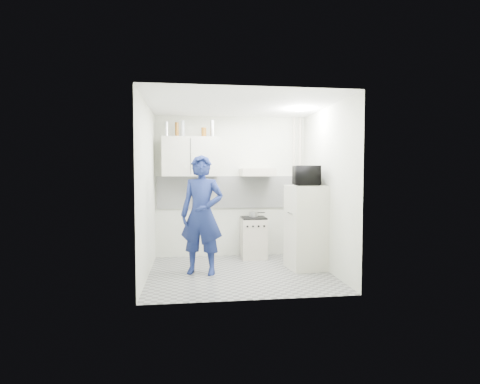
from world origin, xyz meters
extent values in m
plane|color=gray|center=(0.00, 0.00, 0.00)|extent=(2.80, 2.80, 0.00)
plane|color=white|center=(0.00, 0.00, 2.60)|extent=(2.80, 2.80, 0.00)
plane|color=silver|center=(0.00, 1.25, 1.30)|extent=(2.80, 0.00, 2.80)
plane|color=silver|center=(-1.40, 0.00, 1.30)|extent=(0.00, 2.60, 2.60)
plane|color=silver|center=(1.40, 0.00, 1.30)|extent=(0.00, 2.60, 2.60)
imported|color=navy|center=(-0.59, 0.05, 0.92)|extent=(0.77, 0.61, 1.83)
cube|color=beige|center=(0.38, 1.00, 0.36)|extent=(0.45, 0.45, 0.72)
cube|color=beige|center=(1.10, 0.13, 0.68)|extent=(0.62, 0.62, 1.36)
cube|color=black|center=(0.38, 1.00, 0.74)|extent=(0.43, 0.43, 0.03)
cylinder|color=silver|center=(0.39, 1.07, 0.80)|extent=(0.16, 0.16, 0.09)
imported|color=black|center=(1.10, 0.13, 1.52)|extent=(0.62, 0.46, 0.32)
cylinder|color=silver|center=(-1.17, 1.07, 2.33)|extent=(0.06, 0.06, 0.26)
cylinder|color=brown|center=(-0.99, 1.07, 2.33)|extent=(0.07, 0.07, 0.26)
cylinder|color=#B2B7BC|center=(-0.89, 1.07, 2.34)|extent=(0.07, 0.07, 0.29)
cylinder|color=brown|center=(-0.51, 1.07, 2.29)|extent=(0.09, 0.09, 0.17)
cylinder|color=silver|center=(-0.36, 1.07, 2.35)|extent=(0.08, 0.08, 0.31)
cube|color=beige|center=(-0.75, 1.07, 1.85)|extent=(1.00, 0.35, 0.70)
cube|color=beige|center=(0.45, 1.00, 1.57)|extent=(0.60, 0.50, 0.14)
cube|color=white|center=(0.00, 1.24, 1.20)|extent=(2.74, 0.03, 0.60)
cylinder|color=beige|center=(1.30, 1.17, 1.30)|extent=(0.05, 0.05, 2.60)
cylinder|color=beige|center=(1.18, 1.17, 1.30)|extent=(0.04, 0.04, 2.60)
cylinder|color=white|center=(1.00, 0.20, 2.57)|extent=(0.10, 0.10, 0.02)
camera|label=1|loc=(-0.75, -5.71, 1.57)|focal=28.00mm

